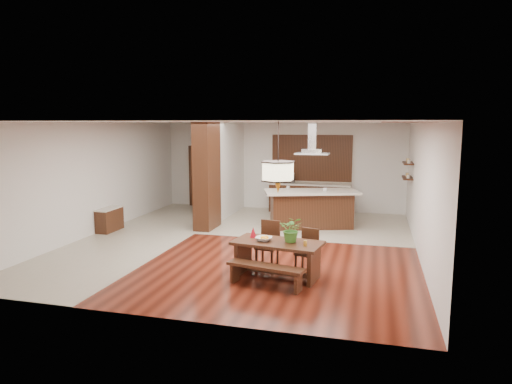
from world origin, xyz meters
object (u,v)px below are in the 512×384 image
(dining_chair_left, at_px, (267,244))
(pendant_lantern, at_px, (278,158))
(kitchen_island, at_px, (311,209))
(microwave, at_px, (286,178))
(foliage_plant, at_px, (292,229))
(dining_bench, at_px, (266,276))
(dining_table, at_px, (277,251))
(hallway_console, at_px, (110,220))
(range_hood, at_px, (313,138))
(fruit_bowl, at_px, (264,239))
(dining_chair_right, at_px, (306,251))
(island_cup, at_px, (325,190))

(dining_chair_left, bearing_deg, pendant_lantern, -50.84)
(kitchen_island, bearing_deg, microwave, 99.06)
(dining_chair_left, bearing_deg, foliage_plant, -32.96)
(dining_bench, height_order, kitchen_island, kitchen_island)
(pendant_lantern, height_order, microwave, pendant_lantern)
(dining_bench, distance_m, kitchen_island, 4.86)
(dining_bench, height_order, microwave, microwave)
(dining_table, xyz_separation_m, foliage_plant, (0.26, 0.04, 0.42))
(foliage_plant, bearing_deg, hallway_console, 155.82)
(kitchen_island, height_order, range_hood, range_hood)
(dining_table, relative_size, fruit_bowl, 5.76)
(kitchen_island, distance_m, microwave, 2.53)
(dining_bench, xyz_separation_m, dining_chair_right, (0.57, 1.02, 0.22))
(hallway_console, distance_m, fruit_bowl, 5.46)
(dining_table, xyz_separation_m, fruit_bowl, (-0.26, -0.01, 0.22))
(foliage_plant, height_order, fruit_bowl, foliage_plant)
(dining_chair_right, relative_size, range_hood, 0.93)
(pendant_lantern, distance_m, fruit_bowl, 1.55)
(microwave, bearing_deg, dining_table, -84.94)
(dining_chair_right, distance_m, kitchen_island, 3.86)
(microwave, bearing_deg, foliage_plant, -82.65)
(fruit_bowl, height_order, island_cup, island_cup)
(dining_chair_right, relative_size, pendant_lantern, 0.64)
(dining_chair_left, distance_m, range_hood, 4.24)
(dining_table, distance_m, dining_chair_right, 0.65)
(hallway_console, distance_m, dining_bench, 5.88)
(dining_table, xyz_separation_m, island_cup, (0.41, 4.21, 0.59))
(hallway_console, bearing_deg, dining_chair_left, -21.59)
(range_hood, bearing_deg, dining_bench, -91.48)
(hallway_console, distance_m, foliage_plant, 5.93)
(dining_bench, xyz_separation_m, foliage_plant, (0.35, 0.62, 0.73))
(dining_bench, relative_size, kitchen_island, 0.52)
(pendant_lantern, bearing_deg, foliage_plant, 7.77)
(dining_chair_left, xyz_separation_m, range_hood, (0.37, 3.71, 2.00))
(hallway_console, relative_size, dining_chair_right, 1.05)
(dining_bench, height_order, island_cup, island_cup)
(fruit_bowl, distance_m, range_hood, 4.64)
(island_cup, bearing_deg, microwave, 124.12)
(foliage_plant, bearing_deg, dining_chair_left, 138.59)
(pendant_lantern, distance_m, range_hood, 4.27)
(foliage_plant, height_order, kitchen_island, foliage_plant)
(dining_table, relative_size, range_hood, 1.93)
(microwave, bearing_deg, pendant_lantern, -84.94)
(dining_bench, xyz_separation_m, range_hood, (0.13, 4.85, 2.27))
(dining_chair_right, height_order, pendant_lantern, pendant_lantern)
(dining_table, height_order, kitchen_island, kitchen_island)
(dining_chair_left, xyz_separation_m, kitchen_island, (0.37, 3.71, 0.07))
(island_cup, distance_m, microwave, 2.71)
(dining_bench, bearing_deg, dining_chair_left, 101.98)
(dining_bench, distance_m, foliage_plant, 1.02)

